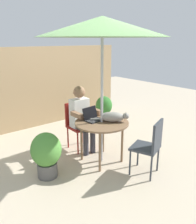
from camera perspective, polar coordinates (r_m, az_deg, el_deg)
ground_plane at (r=4.24m, az=0.88°, el=-11.73°), size 14.00×14.00×0.00m
fence_back at (r=5.83m, az=-14.35°, el=5.80°), size 4.65×0.08×1.90m
patio_table at (r=3.97m, az=0.92°, el=-3.38°), size 0.91×0.91×0.73m
patio_umbrella at (r=3.71m, az=1.04°, el=20.02°), size 2.01×2.01×2.39m
chair_occupied at (r=4.56m, az=-5.10°, el=-2.30°), size 0.40×0.40×0.90m
chair_empty at (r=3.70m, az=12.71°, el=-7.48°), size 0.51×0.51×0.90m
person_seated at (r=4.38m, az=-3.99°, el=-0.76°), size 0.48×0.48×1.24m
laptop at (r=4.02m, az=-1.46°, el=-1.06°), size 0.32×0.28×0.21m
cat at (r=3.94m, az=3.87°, el=-1.20°), size 0.48×0.50×0.17m
potted_plant_near_fence at (r=5.85m, az=1.45°, el=0.54°), size 0.41×0.41×0.72m
potted_plant_by_chair at (r=3.70m, az=-12.47°, el=-9.67°), size 0.47×0.47×0.72m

